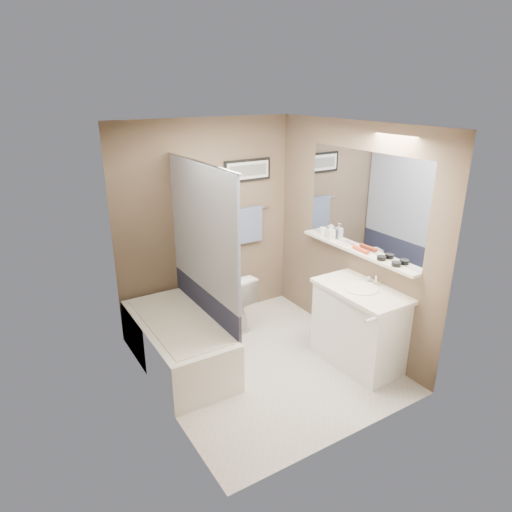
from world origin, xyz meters
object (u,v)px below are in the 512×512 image
candle_bowl_near (396,264)px  vanity (359,328)px  toilet (228,300)px  candle_bowl_far (381,258)px  hair_brush_front (361,249)px  soap_bottle (331,232)px  bathtub (178,343)px  glass_jar (323,232)px

candle_bowl_near → vanity: bearing=129.9°
candle_bowl_near → toilet: bearing=121.0°
vanity → candle_bowl_far: bearing=-12.7°
toilet → candle_bowl_near: bearing=110.7°
toilet → candle_bowl_near: (0.96, -1.60, 0.79)m
candle_bowl_near → hair_brush_front: hair_brush_front is taller
hair_brush_front → soap_bottle: bearing=90.0°
bathtub → toilet: 0.94m
hair_brush_front → candle_bowl_far: bearing=-90.0°
vanity → candle_bowl_near: (0.19, -0.22, 0.73)m
toilet → glass_jar: 1.37m
bathtub → candle_bowl_far: bearing=-27.8°
toilet → glass_jar: bearing=141.2°
toilet → candle_bowl_far: (0.96, -1.41, 0.79)m
hair_brush_front → soap_bottle: (0.00, 0.47, 0.06)m
toilet → candle_bowl_near: 2.03m
toilet → candle_bowl_far: size_ratio=7.63×
candle_bowl_far → hair_brush_front: hair_brush_front is taller
hair_brush_front → glass_jar: (0.00, 0.60, 0.03)m
toilet → glass_jar: size_ratio=6.87×
candle_bowl_near → glass_jar: (0.00, 1.08, 0.03)m
glass_jar → bathtub: bearing=177.8°
candle_bowl_far → hair_brush_front: size_ratio=0.41×
vanity → hair_brush_front: size_ratio=4.09×
bathtub → hair_brush_front: bearing=-20.2°
bathtub → toilet: (0.82, 0.45, 0.09)m
soap_bottle → hair_brush_front: bearing=-90.0°
vanity → soap_bottle: soap_bottle is taller
hair_brush_front → glass_jar: glass_jar is taller
candle_bowl_far → glass_jar: (0.00, 0.89, 0.03)m
bathtub → soap_bottle: soap_bottle is taller
bathtub → vanity: vanity is taller
toilet → glass_jar: glass_jar is taller
toilet → soap_bottle: (0.96, -0.65, 0.86)m
hair_brush_front → glass_jar: bearing=90.0°
candle_bowl_far → hair_brush_front: (0.00, 0.29, 0.00)m
vanity → candle_bowl_near: bearing=-52.5°
vanity → glass_jar: bearing=75.4°
bathtub → candle_bowl_near: bearing=-32.3°
glass_jar → soap_bottle: bearing=-90.0°
candle_bowl_near → glass_jar: 1.08m
vanity → hair_brush_front: hair_brush_front is taller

